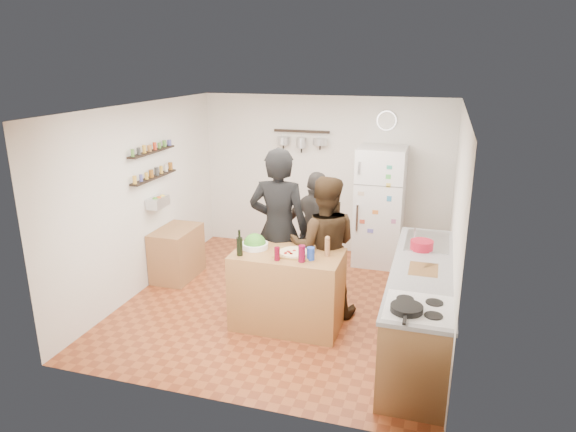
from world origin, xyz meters
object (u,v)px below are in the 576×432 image
(person_left, at_px, (279,229))
(side_table, at_px, (177,253))
(skillet, at_px, (407,308))
(wall_clock, at_px, (387,121))
(salt_canister, at_px, (311,254))
(person_back, at_px, (317,232))
(wine_bottle, at_px, (240,247))
(counter_run, at_px, (420,308))
(red_bowl, at_px, (422,245))
(fridge, at_px, (380,206))
(pepper_mill, at_px, (327,248))
(prep_island, at_px, (288,289))
(person_center, at_px, (324,247))
(salad_bowl, at_px, (255,245))

(person_left, xyz_separation_m, side_table, (-1.67, 0.41, -0.66))
(skillet, distance_m, wall_clock, 3.93)
(salt_canister, height_order, wall_clock, wall_clock)
(person_back, bearing_deg, wine_bottle, 82.70)
(counter_run, relative_size, red_bowl, 10.02)
(person_left, height_order, fridge, person_left)
(person_back, xyz_separation_m, side_table, (-2.00, -0.22, -0.45))
(counter_run, xyz_separation_m, skillet, (-0.10, -1.06, 0.50))
(side_table, bearing_deg, wine_bottle, -37.71)
(counter_run, xyz_separation_m, fridge, (-0.75, 2.30, 0.45))
(counter_run, height_order, skillet, skillet)
(wine_bottle, xyz_separation_m, pepper_mill, (0.95, 0.27, -0.01))
(pepper_mill, relative_size, red_bowl, 0.72)
(person_left, bearing_deg, pepper_mill, 146.01)
(prep_island, xyz_separation_m, person_back, (0.07, 1.10, 0.36))
(prep_island, distance_m, pepper_mill, 0.71)
(prep_island, bearing_deg, salt_canister, -21.80)
(person_center, height_order, fridge, fridge)
(prep_island, height_order, counter_run, prep_island)
(counter_run, bearing_deg, wine_bottle, -174.05)
(prep_island, height_order, red_bowl, red_bowl)
(skillet, height_order, red_bowl, red_bowl)
(salt_canister, bearing_deg, wall_clock, 80.46)
(wall_clock, relative_size, side_table, 0.37)
(pepper_mill, xyz_separation_m, skillet, (0.96, -1.12, -0.06))
(salad_bowl, relative_size, skillet, 1.11)
(counter_run, distance_m, side_table, 3.56)
(wine_bottle, distance_m, fridge, 2.81)
(salt_canister, xyz_separation_m, person_back, (-0.23, 1.22, -0.17))
(wall_clock, bearing_deg, pepper_mill, -96.89)
(person_back, distance_m, side_table, 2.06)
(salt_canister, bearing_deg, person_center, 87.66)
(person_center, bearing_deg, side_table, -22.02)
(prep_island, distance_m, counter_run, 1.51)
(person_back, xyz_separation_m, red_bowl, (1.39, -0.57, 0.16))
(salt_canister, xyz_separation_m, person_left, (-0.56, 0.59, 0.04))
(person_center, bearing_deg, prep_island, 42.72)
(person_left, relative_size, person_back, 1.25)
(salad_bowl, relative_size, red_bowl, 1.20)
(person_center, bearing_deg, person_back, -80.18)
(wall_clock, distance_m, side_table, 3.66)
(pepper_mill, bearing_deg, wine_bottle, -164.13)
(prep_island, xyz_separation_m, fridge, (0.76, 2.29, 0.45))
(red_bowl, height_order, wall_clock, wall_clock)
(red_bowl, bearing_deg, person_center, -175.04)
(prep_island, bearing_deg, fridge, 71.63)
(skillet, height_order, side_table, skillet)
(person_back, relative_size, red_bowl, 6.22)
(fridge, bearing_deg, person_left, -119.25)
(skillet, xyz_separation_m, wall_clock, (-0.65, 3.69, 1.20))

